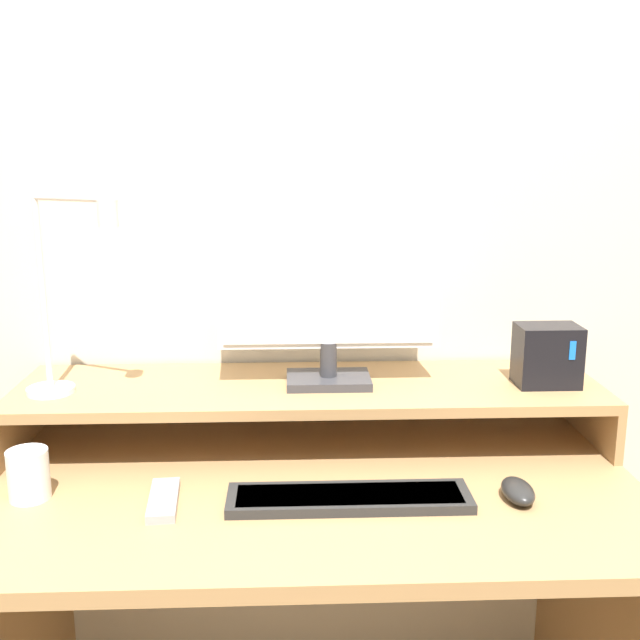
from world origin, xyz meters
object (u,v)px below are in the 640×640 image
Objects in this scene: monitor at (329,288)px; remote_control at (164,500)px; router_dock at (547,355)px; keyboard at (349,498)px; desk_lamp at (65,308)px; mouse at (518,491)px; mug at (29,475)px.

remote_control is (-0.31, -0.29, -0.33)m from monitor.
router_dock is at bearing 18.87° from remote_control.
keyboard is at bearing -148.17° from router_dock.
desk_lamp is 0.67m from keyboard.
monitor is 4.67× the size of mouse.
desk_lamp reaches higher than keyboard.
keyboard is (-0.44, -0.27, -0.18)m from router_dock.
mouse is at bearing -0.90° from remote_control.
mouse is (0.30, -0.00, 0.01)m from keyboard.
desk_lamp is at bearing 133.36° from remote_control.
mouse is at bearing -42.62° from monitor.
keyboard is at bearing -85.86° from monitor.
mug is at bearing 172.19° from remote_control.
keyboard reaches higher than remote_control.
remote_control is 0.25m from mug.
router_dock reaches higher than mug.
mug is (-0.55, -0.26, -0.29)m from monitor.
monitor is at bearing 176.67° from router_dock.
mouse is (0.33, -0.30, -0.32)m from monitor.
desk_lamp is 0.93× the size of keyboard.
monitor reaches higher than mug.
keyboard is 0.33m from remote_control.
remote_control is at bearing 179.10° from mouse.
mug reaches higher than mouse.
remote_control is at bearing -46.64° from desk_lamp.
mug is (-0.03, -0.20, -0.27)m from desk_lamp.
router_dock is at bearing 63.71° from mouse.
mug is at bearing -167.25° from router_dock.
mouse is 0.64× the size of remote_control.
remote_control is (0.22, -0.23, -0.30)m from desk_lamp.
router_dock is 1.31× the size of mouse.
remote_control is (-0.77, -0.26, -0.18)m from router_dock.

